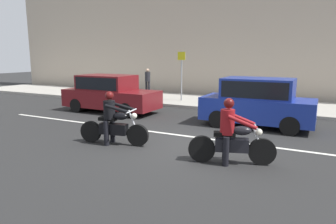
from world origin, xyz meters
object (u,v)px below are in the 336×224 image
Objects in this scene: parked_sedan_maroon at (110,93)px; pedestrian_bystander at (148,80)px; motorcycle_with_rider_black_leather at (113,123)px; motorcycle_with_rider_crimson at (231,137)px; street_sign_post at (181,71)px; parked_hatchback_cobalt_blue at (257,102)px.

pedestrian_bystander reaches higher than parked_sedan_maroon.
motorcycle_with_rider_crimson reaches higher than motorcycle_with_rider_black_leather.
pedestrian_bystander is at bearing 102.12° from parked_sedan_maroon.
pedestrian_bystander is (-2.97, 1.32, -0.66)m from street_sign_post.
pedestrian_bystander is (-4.55, 9.56, 0.46)m from motorcycle_with_rider_black_leather.
motorcycle_with_rider_black_leather is 8.46m from street_sign_post.
motorcycle_with_rider_black_leather is 3.56m from motorcycle_with_rider_crimson.
pedestrian_bystander is at bearing 115.45° from motorcycle_with_rider_black_leather.
pedestrian_bystander is (-7.87, 5.31, 0.18)m from parked_hatchback_cobalt_blue.
parked_hatchback_cobalt_blue is 6.38m from street_sign_post.
motorcycle_with_rider_crimson is 4.29m from parked_hatchback_cobalt_blue.
motorcycle_with_rider_black_leather is 0.80× the size of street_sign_post.
street_sign_post is 3.32m from pedestrian_bystander.
motorcycle_with_rider_crimson is (3.56, -0.03, 0.01)m from motorcycle_with_rider_black_leather.
parked_sedan_maroon reaches higher than motorcycle_with_rider_crimson.
motorcycle_with_rider_crimson is at bearing -0.47° from motorcycle_with_rider_black_leather.
motorcycle_with_rider_crimson is 8.15m from parked_sedan_maroon.
pedestrian_bystander reaches higher than motorcycle_with_rider_crimson.
pedestrian_bystander is at bearing 156.01° from street_sign_post.
motorcycle_with_rider_black_leather is at bearing -128.10° from parked_hatchback_cobalt_blue.
motorcycle_with_rider_black_leather is 0.54× the size of parked_hatchback_cobalt_blue.
street_sign_post is (-1.58, 8.23, 1.12)m from motorcycle_with_rider_black_leather.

